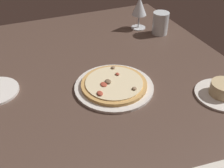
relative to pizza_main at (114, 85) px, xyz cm
name	(u,v)px	position (x,y,z in cm)	size (l,w,h in cm)	color
dining_table	(110,98)	(2.69, -2.67, -3.16)	(150.00, 110.00, 4.00)	brown
pizza_main	(114,85)	(0.00, 0.00, 0.00)	(28.46, 28.46, 3.37)	silver
ramekin_on_saucer	(223,91)	(18.31, 32.99, 0.73)	(18.69, 18.69, 5.22)	silver
wine_glass_far	(139,7)	(-42.59, 31.18, 9.73)	(7.35, 7.35, 15.81)	silver
water_glass	(160,24)	(-32.95, 37.95, 3.54)	(7.68, 7.68, 10.65)	silver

